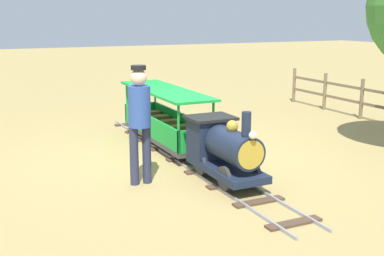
# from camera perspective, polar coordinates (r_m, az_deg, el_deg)

# --- Properties ---
(ground_plane) EXTENTS (60.00, 60.00, 0.00)m
(ground_plane) POSITION_cam_1_polar(r_m,az_deg,el_deg) (7.98, -0.58, -3.58)
(ground_plane) COLOR #A38C51
(track) EXTENTS (0.69, 6.40, 0.04)m
(track) POSITION_cam_1_polar(r_m,az_deg,el_deg) (7.99, -0.61, -3.45)
(track) COLOR gray
(track) RESTS_ON ground_plane
(locomotive) EXTENTS (0.65, 1.45, 1.04)m
(locomotive) POSITION_cam_1_polar(r_m,az_deg,el_deg) (6.81, 3.65, -2.24)
(locomotive) COLOR #192338
(locomotive) RESTS_ON ground_plane
(passenger_car) EXTENTS (0.75, 2.70, 0.97)m
(passenger_car) POSITION_cam_1_polar(r_m,az_deg,el_deg) (8.69, -3.08, 0.62)
(passenger_car) COLOR #3F3F3F
(passenger_car) RESTS_ON ground_plane
(conductor_person) EXTENTS (0.30, 0.30, 1.62)m
(conductor_person) POSITION_cam_1_polar(r_m,az_deg,el_deg) (6.63, -6.06, 1.46)
(conductor_person) COLOR #282D47
(conductor_person) RESTS_ON ground_plane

